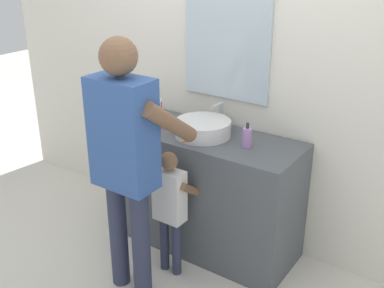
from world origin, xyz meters
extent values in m
plane|color=silver|center=(0.00, 0.00, 0.00)|extent=(14.00, 14.00, 0.00)
cube|color=silver|center=(0.00, 0.62, 1.35)|extent=(4.40, 0.08, 2.70)
cube|color=silver|center=(0.00, 0.57, 1.49)|extent=(0.67, 0.02, 0.80)
cube|color=#4C5156|center=(0.00, 0.30, 0.44)|extent=(1.38, 0.54, 0.89)
cylinder|color=silver|center=(0.00, 0.28, 0.94)|extent=(0.39, 0.39, 0.11)
cylinder|color=beige|center=(0.00, 0.28, 0.95)|extent=(0.32, 0.32, 0.09)
cylinder|color=#B7BABF|center=(0.00, 0.52, 0.98)|extent=(0.03, 0.03, 0.18)
cylinder|color=#B7BABF|center=(0.00, 0.46, 1.06)|extent=(0.02, 0.12, 0.02)
cylinder|color=#B7BABF|center=(-0.07, 0.52, 0.91)|extent=(0.04, 0.04, 0.05)
cylinder|color=#B7BABF|center=(0.07, 0.52, 0.91)|extent=(0.04, 0.04, 0.05)
cylinder|color=#D86666|center=(-0.34, 0.25, 0.93)|extent=(0.07, 0.07, 0.09)
cylinder|color=#E5387F|center=(-0.35, 0.26, 0.99)|extent=(0.02, 0.02, 0.17)
cube|color=white|center=(-0.35, 0.26, 1.08)|extent=(0.01, 0.02, 0.02)
cylinder|color=#B27FC6|center=(0.34, 0.28, 0.95)|extent=(0.06, 0.06, 0.13)
cylinder|color=#2D2D2D|center=(0.34, 0.28, 1.03)|extent=(0.02, 0.02, 0.04)
cylinder|color=#2D334C|center=(-0.05, -0.11, 0.21)|extent=(0.06, 0.06, 0.41)
cylinder|color=#2D334C|center=(0.05, -0.11, 0.21)|extent=(0.06, 0.06, 0.41)
cube|color=white|center=(0.00, -0.11, 0.59)|extent=(0.21, 0.12, 0.36)
sphere|color=brown|center=(0.00, -0.11, 0.84)|extent=(0.12, 0.12, 0.12)
cylinder|color=brown|center=(-0.11, -0.02, 0.63)|extent=(0.05, 0.25, 0.20)
cylinder|color=brown|center=(0.11, -0.02, 0.63)|extent=(0.05, 0.25, 0.20)
cylinder|color=#2D334C|center=(-0.21, -0.39, 0.38)|extent=(0.12, 0.12, 0.76)
cylinder|color=#2D334C|center=(-0.01, -0.39, 0.38)|extent=(0.12, 0.12, 0.76)
cube|color=#33569E|center=(-0.11, -0.39, 1.10)|extent=(0.38, 0.22, 0.66)
sphere|color=brown|center=(-0.11, -0.39, 1.55)|extent=(0.22, 0.22, 0.22)
cylinder|color=brown|center=(-0.32, -0.22, 1.15)|extent=(0.09, 0.46, 0.36)
cylinder|color=brown|center=(0.10, -0.22, 1.15)|extent=(0.09, 0.46, 0.36)
cylinder|color=orange|center=(0.10, -0.04, 0.98)|extent=(0.01, 0.14, 0.03)
cube|color=white|center=(0.10, 0.03, 0.99)|extent=(0.01, 0.02, 0.02)
camera|label=1|loc=(1.65, -2.25, 2.11)|focal=44.30mm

